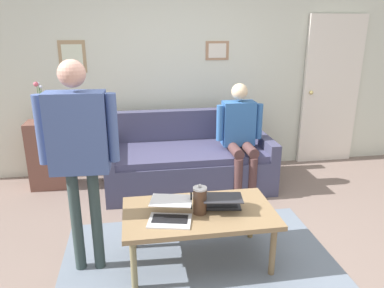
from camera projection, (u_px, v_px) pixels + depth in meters
The scene contains 13 objects.
ground_plane at pixel (211, 259), 3.18m from camera, with size 7.68×7.68×0.00m, color #79665D.
area_rug at pixel (201, 267), 3.07m from camera, with size 2.30×1.70×0.01m, color slate.
back_wall at pixel (177, 70), 4.82m from camera, with size 7.04×0.11×2.70m.
interior_door at pixel (331, 91), 5.17m from camera, with size 0.82×0.09×2.05m.
couch at pixel (188, 162), 4.55m from camera, with size 1.97×0.93×0.88m.
coffee_table at pixel (199, 216), 3.03m from camera, with size 1.24×0.70×0.47m.
laptop_left at pixel (170, 213), 2.88m from camera, with size 0.40×0.41×0.13m.
laptop_center at pixel (222, 202), 3.07m from camera, with size 0.36×0.39×0.13m.
french_press at pixel (200, 200), 2.95m from camera, with size 0.13×0.11×0.25m.
side_shelf at pixel (48, 155), 4.48m from camera, with size 0.42×0.32×0.83m.
flower_vase at pixel (42, 108), 4.30m from camera, with size 0.11×0.10×0.47m.
person_standing at pixel (79, 143), 2.74m from camera, with size 0.59×0.21×1.70m.
person_seated at pixel (240, 132), 4.29m from camera, with size 0.55×0.51×1.28m.
Camera 1 is at (0.60, 2.65, 1.94)m, focal length 34.58 mm.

